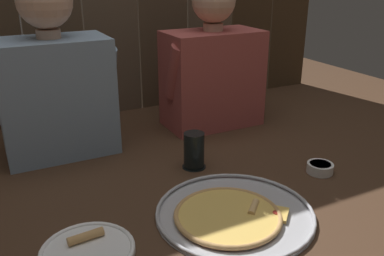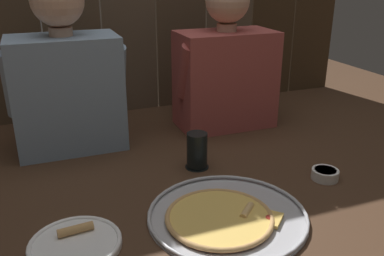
{
  "view_description": "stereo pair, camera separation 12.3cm",
  "coord_description": "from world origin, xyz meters",
  "px_view_note": "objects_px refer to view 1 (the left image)",
  "views": [
    {
      "loc": [
        -0.53,
        -0.95,
        0.64
      ],
      "look_at": [
        0.01,
        0.1,
        0.18
      ],
      "focal_mm": 39.08,
      "sensor_mm": 36.0,
      "label": 1
    },
    {
      "loc": [
        -0.42,
        -1.0,
        0.64
      ],
      "look_at": [
        0.01,
        0.1,
        0.18
      ],
      "focal_mm": 39.08,
      "sensor_mm": 36.0,
      "label": 2
    }
  ],
  "objects_px": {
    "dipping_bowl": "(320,167)",
    "diner_left": "(54,77)",
    "pizza_tray": "(233,214)",
    "diner_right": "(213,63)",
    "dinner_plate": "(87,251)",
    "drinking_glass": "(194,151)"
  },
  "relations": [
    {
      "from": "dipping_bowl",
      "to": "diner_left",
      "type": "bearing_deg",
      "value": 142.15
    },
    {
      "from": "pizza_tray",
      "to": "diner_right",
      "type": "distance_m",
      "value": 0.76
    },
    {
      "from": "diner_left",
      "to": "diner_right",
      "type": "bearing_deg",
      "value": -0.02
    },
    {
      "from": "dinner_plate",
      "to": "diner_left",
      "type": "height_order",
      "value": "diner_left"
    },
    {
      "from": "diner_left",
      "to": "dipping_bowl",
      "type": "bearing_deg",
      "value": -37.85
    },
    {
      "from": "dipping_bowl",
      "to": "diner_left",
      "type": "relative_size",
      "value": 0.14
    },
    {
      "from": "drinking_glass",
      "to": "diner_right",
      "type": "xyz_separation_m",
      "value": [
        0.26,
        0.34,
        0.2
      ]
    },
    {
      "from": "drinking_glass",
      "to": "dipping_bowl",
      "type": "bearing_deg",
      "value": -32.46
    },
    {
      "from": "drinking_glass",
      "to": "dipping_bowl",
      "type": "relative_size",
      "value": 1.44
    },
    {
      "from": "dipping_bowl",
      "to": "diner_right",
      "type": "height_order",
      "value": "diner_right"
    },
    {
      "from": "dinner_plate",
      "to": "drinking_glass",
      "type": "xyz_separation_m",
      "value": [
        0.43,
        0.29,
        0.05
      ]
    },
    {
      "from": "pizza_tray",
      "to": "diner_left",
      "type": "height_order",
      "value": "diner_left"
    },
    {
      "from": "pizza_tray",
      "to": "diner_left",
      "type": "bearing_deg",
      "value": 116.62
    },
    {
      "from": "dinner_plate",
      "to": "diner_right",
      "type": "distance_m",
      "value": 0.97
    },
    {
      "from": "diner_right",
      "to": "dipping_bowl",
      "type": "bearing_deg",
      "value": -80.61
    },
    {
      "from": "diner_left",
      "to": "dinner_plate",
      "type": "bearing_deg",
      "value": -95.73
    },
    {
      "from": "drinking_glass",
      "to": "dipping_bowl",
      "type": "xyz_separation_m",
      "value": [
        0.35,
        -0.22,
        -0.04
      ]
    },
    {
      "from": "dinner_plate",
      "to": "dipping_bowl",
      "type": "distance_m",
      "value": 0.79
    },
    {
      "from": "dinner_plate",
      "to": "diner_left",
      "type": "distance_m",
      "value": 0.69
    },
    {
      "from": "dipping_bowl",
      "to": "dinner_plate",
      "type": "bearing_deg",
      "value": -175.01
    },
    {
      "from": "pizza_tray",
      "to": "drinking_glass",
      "type": "relative_size",
      "value": 3.52
    },
    {
      "from": "dipping_bowl",
      "to": "diner_right",
      "type": "relative_size",
      "value": 0.14
    }
  ]
}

